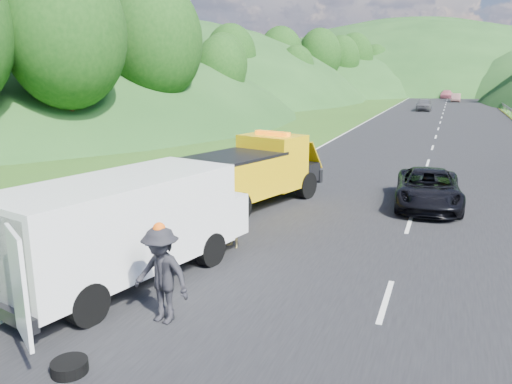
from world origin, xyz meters
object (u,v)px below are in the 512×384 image
at_px(suitcase, 116,225).
at_px(passing_suv, 427,207).
at_px(white_van, 127,223).
at_px(woman, 183,241).
at_px(worker, 164,322).
at_px(tow_truck, 254,171).
at_px(child, 233,248).
at_px(spare_tire, 70,373).

relative_size(suitcase, passing_suv, 0.13).
height_order(white_van, woman, white_van).
height_order(suitcase, passing_suv, passing_suv).
distance_m(white_van, worker, 2.73).
height_order(tow_truck, child, tow_truck).
height_order(woman, passing_suv, woman).
bearing_deg(passing_suv, spare_tire, -114.74).
distance_m(tow_truck, worker, 9.17).
height_order(worker, passing_suv, worker).
bearing_deg(tow_truck, spare_tire, -67.97).
xyz_separation_m(tow_truck, child, (1.17, -4.55, -1.28)).
bearing_deg(worker, passing_suv, 75.40).
xyz_separation_m(child, spare_tire, (-0.07, -6.44, 0.00)).
relative_size(child, spare_tire, 1.65).
bearing_deg(passing_suv, suitcase, -145.81).
relative_size(child, passing_suv, 0.20).
distance_m(woman, spare_tire, 6.66).
height_order(worker, suitcase, worker).
bearing_deg(worker, child, 102.77).
height_order(tow_truck, white_van, tow_truck).
xyz_separation_m(suitcase, passing_suv, (8.59, 6.80, -0.32)).
bearing_deg(white_van, passing_suv, 69.91).
distance_m(suitcase, passing_suv, 10.96).
bearing_deg(spare_tire, worker, 76.32).
xyz_separation_m(white_van, passing_suv, (6.20, 9.50, -1.40)).
bearing_deg(suitcase, passing_suv, 38.37).
height_order(tow_truck, woman, tow_truck).
relative_size(woman, worker, 0.86).
bearing_deg(white_van, child, 77.53).
xyz_separation_m(woman, child, (1.62, -0.04, 0.00)).
xyz_separation_m(child, passing_suv, (4.81, 6.59, 0.00)).
bearing_deg(child, woman, -160.82).
relative_size(tow_truck, suitcase, 10.10).
xyz_separation_m(woman, worker, (2.05, -4.42, 0.00)).
distance_m(spare_tire, passing_suv, 13.91).
bearing_deg(spare_tire, white_van, 110.42).
distance_m(suitcase, spare_tire, 7.25).
height_order(white_van, worker, white_van).
bearing_deg(white_van, suitcase, 144.54).
bearing_deg(child, worker, -63.80).
xyz_separation_m(tow_truck, spare_tire, (1.10, -10.99, -1.28)).
distance_m(woman, child, 1.62).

